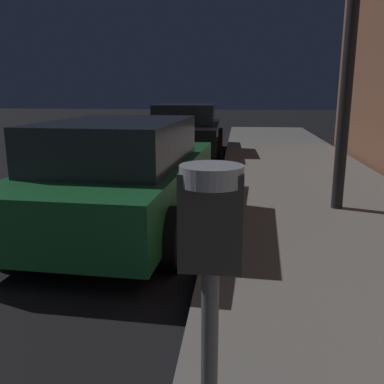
{
  "coord_description": "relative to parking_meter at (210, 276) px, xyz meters",
  "views": [
    {
      "loc": [
        4.34,
        -1.77,
        1.79
      ],
      "look_at": [
        3.97,
        1.61,
        0.97
      ],
      "focal_mm": 39.21,
      "sensor_mm": 36.0,
      "label": 1
    }
  ],
  "objects": [
    {
      "name": "car_black",
      "position": [
        -1.41,
        10.58,
        -0.53
      ],
      "size": [
        2.17,
        4.28,
        1.43
      ],
      "color": "black",
      "rests_on": "ground"
    },
    {
      "name": "parking_meter",
      "position": [
        0.0,
        0.0,
        0.0
      ],
      "size": [
        0.19,
        0.19,
        1.43
      ],
      "color": "#59595B",
      "rests_on": "sidewalk"
    },
    {
      "name": "car_green",
      "position": [
        -1.42,
        4.11,
        -0.51
      ],
      "size": [
        2.19,
        4.4,
        1.43
      ],
      "color": "#19592D",
      "rests_on": "ground"
    }
  ]
}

